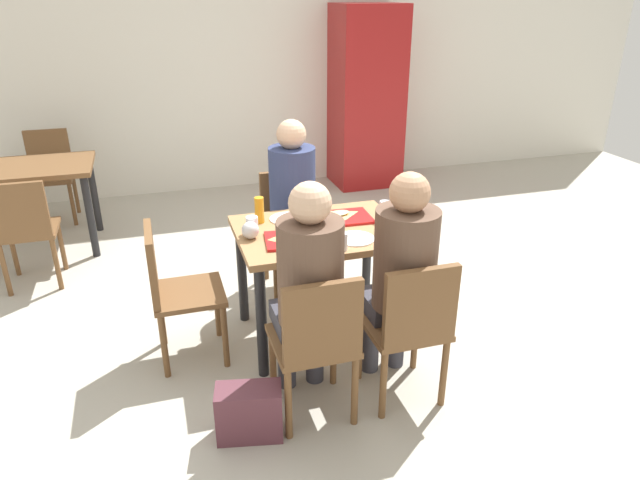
{
  "coord_description": "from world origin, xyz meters",
  "views": [
    {
      "loc": [
        -0.91,
        -2.97,
        2.03
      ],
      "look_at": [
        0.0,
        0.0,
        0.66
      ],
      "focal_mm": 31.95,
      "sensor_mm": 36.0,
      "label": 1
    }
  ],
  "objects_px": {
    "chair_near_left": "(317,339)",
    "plastic_cup_b": "(341,241)",
    "person_far_side": "(294,195)",
    "chair_near_right": "(410,323)",
    "foil_bundle": "(250,230)",
    "drink_fridge": "(366,98)",
    "chair_far_side": "(290,221)",
    "main_table": "(320,246)",
    "chair_left_end": "(173,285)",
    "person_in_brown_jacket": "(402,267)",
    "background_table": "(36,180)",
    "background_chair_far": "(50,169)",
    "person_in_red": "(309,281)",
    "handbag": "(249,412)",
    "condiment_bottle": "(259,210)",
    "paper_plate_center": "(287,219)",
    "pizza_slice_a": "(295,237)",
    "pizza_slice_b": "(338,214)",
    "soda_can": "(385,211)",
    "paper_plate_near_edge": "(355,238)",
    "tray_red_near": "(298,239)",
    "plastic_cup_c": "(252,225)",
    "plastic_cup_a": "(302,204)",
    "tray_red_far": "(341,218)",
    "background_chair_near": "(25,226)"
  },
  "relations": [
    {
      "from": "foil_bundle",
      "to": "background_chair_far",
      "type": "relative_size",
      "value": 0.12
    },
    {
      "from": "handbag",
      "to": "person_in_brown_jacket",
      "type": "bearing_deg",
      "value": 10.47
    },
    {
      "from": "foil_bundle",
      "to": "handbag",
      "type": "xyz_separation_m",
      "value": [
        -0.18,
        -0.75,
        -0.64
      ]
    },
    {
      "from": "plastic_cup_b",
      "to": "chair_near_right",
      "type": "bearing_deg",
      "value": -63.26
    },
    {
      "from": "chair_near_left",
      "to": "background_table",
      "type": "height_order",
      "value": "chair_near_left"
    },
    {
      "from": "pizza_slice_b",
      "to": "soda_can",
      "type": "relative_size",
      "value": 1.9
    },
    {
      "from": "plastic_cup_a",
      "to": "paper_plate_near_edge",
      "type": "bearing_deg",
      "value": -71.68
    },
    {
      "from": "plastic_cup_c",
      "to": "person_in_brown_jacket",
      "type": "bearing_deg",
      "value": -46.38
    },
    {
      "from": "chair_left_end",
      "to": "person_far_side",
      "type": "bearing_deg",
      "value": 35.1
    },
    {
      "from": "person_in_brown_jacket",
      "to": "tray_red_far",
      "type": "height_order",
      "value": "person_in_brown_jacket"
    },
    {
      "from": "foil_bundle",
      "to": "background_chair_near",
      "type": "height_order",
      "value": "background_chair_near"
    },
    {
      "from": "chair_far_side",
      "to": "plastic_cup_b",
      "type": "bearing_deg",
      "value": -88.68
    },
    {
      "from": "condiment_bottle",
      "to": "paper_plate_center",
      "type": "bearing_deg",
      "value": 0.0
    },
    {
      "from": "main_table",
      "to": "plastic_cup_b",
      "type": "bearing_deg",
      "value": -85.55
    },
    {
      "from": "paper_plate_center",
      "to": "chair_far_side",
      "type": "bearing_deg",
      "value": 75.0
    },
    {
      "from": "pizza_slice_a",
      "to": "plastic_cup_c",
      "type": "relative_size",
      "value": 2.42
    },
    {
      "from": "paper_plate_center",
      "to": "person_far_side",
      "type": "bearing_deg",
      "value": 70.25
    },
    {
      "from": "person_far_side",
      "to": "background_table",
      "type": "bearing_deg",
      "value": 143.98
    },
    {
      "from": "background_chair_far",
      "to": "condiment_bottle",
      "type": "bearing_deg",
      "value": -58.68
    },
    {
      "from": "pizza_slice_b",
      "to": "soda_can",
      "type": "bearing_deg",
      "value": -24.35
    },
    {
      "from": "chair_near_left",
      "to": "plastic_cup_b",
      "type": "distance_m",
      "value": 0.59
    },
    {
      "from": "chair_near_left",
      "to": "person_in_brown_jacket",
      "type": "xyz_separation_m",
      "value": [
        0.49,
        0.14,
        0.25
      ]
    },
    {
      "from": "person_far_side",
      "to": "foil_bundle",
      "type": "distance_m",
      "value": 0.76
    },
    {
      "from": "chair_near_left",
      "to": "handbag",
      "type": "distance_m",
      "value": 0.49
    },
    {
      "from": "person_far_side",
      "to": "pizza_slice_b",
      "type": "xyz_separation_m",
      "value": [
        0.16,
        -0.48,
        0.02
      ]
    },
    {
      "from": "chair_near_right",
      "to": "handbag",
      "type": "bearing_deg",
      "value": -178.93
    },
    {
      "from": "plastic_cup_a",
      "to": "tray_red_far",
      "type": "bearing_deg",
      "value": -46.08
    },
    {
      "from": "person_in_red",
      "to": "handbag",
      "type": "xyz_separation_m",
      "value": [
        -0.35,
        -0.16,
        -0.59
      ]
    },
    {
      "from": "tray_red_near",
      "to": "drink_fridge",
      "type": "height_order",
      "value": "drink_fridge"
    },
    {
      "from": "chair_near_left",
      "to": "chair_far_side",
      "type": "bearing_deg",
      "value": 80.75
    },
    {
      "from": "pizza_slice_a",
      "to": "foil_bundle",
      "type": "xyz_separation_m",
      "value": [
        -0.23,
        0.11,
        0.03
      ]
    },
    {
      "from": "chair_near_left",
      "to": "paper_plate_near_edge",
      "type": "height_order",
      "value": "chair_near_left"
    },
    {
      "from": "condiment_bottle",
      "to": "handbag",
      "type": "distance_m",
      "value": 1.22
    },
    {
      "from": "person_far_side",
      "to": "chair_near_right",
      "type": "bearing_deg",
      "value": -79.83
    },
    {
      "from": "background_chair_far",
      "to": "person_far_side",
      "type": "bearing_deg",
      "value": -48.48
    },
    {
      "from": "chair_near_left",
      "to": "chair_far_side",
      "type": "xyz_separation_m",
      "value": [
        0.25,
        1.51,
        0.0
      ]
    },
    {
      "from": "paper_plate_near_edge",
      "to": "drink_fridge",
      "type": "relative_size",
      "value": 0.12
    },
    {
      "from": "chair_near_right",
      "to": "paper_plate_near_edge",
      "type": "bearing_deg",
      "value": 100.13
    },
    {
      "from": "paper_plate_near_edge",
      "to": "chair_far_side",
      "type": "bearing_deg",
      "value": 98.74
    },
    {
      "from": "background_table",
      "to": "background_chair_far",
      "type": "xyz_separation_m",
      "value": [
        0.0,
        0.73,
        -0.12
      ]
    },
    {
      "from": "chair_far_side",
      "to": "foil_bundle",
      "type": "distance_m",
      "value": 0.93
    },
    {
      "from": "main_table",
      "to": "soda_can",
      "type": "relative_size",
      "value": 8.08
    },
    {
      "from": "foil_bundle",
      "to": "drink_fridge",
      "type": "relative_size",
      "value": 0.05
    },
    {
      "from": "main_table",
      "to": "chair_left_end",
      "type": "height_order",
      "value": "chair_left_end"
    },
    {
      "from": "plastic_cup_c",
      "to": "background_chair_far",
      "type": "xyz_separation_m",
      "value": [
        -1.43,
        2.62,
        -0.29
      ]
    },
    {
      "from": "tray_red_far",
      "to": "soda_can",
      "type": "relative_size",
      "value": 2.95
    },
    {
      "from": "chair_left_end",
      "to": "person_far_side",
      "type": "xyz_separation_m",
      "value": [
        0.88,
        0.62,
        0.25
      ]
    },
    {
      "from": "plastic_cup_a",
      "to": "foil_bundle",
      "type": "height_order",
      "value": "same"
    },
    {
      "from": "pizza_slice_b",
      "to": "drink_fridge",
      "type": "bearing_deg",
      "value": 65.55
    },
    {
      "from": "chair_far_side",
      "to": "plastic_cup_c",
      "type": "relative_size",
      "value": 8.36
    }
  ]
}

